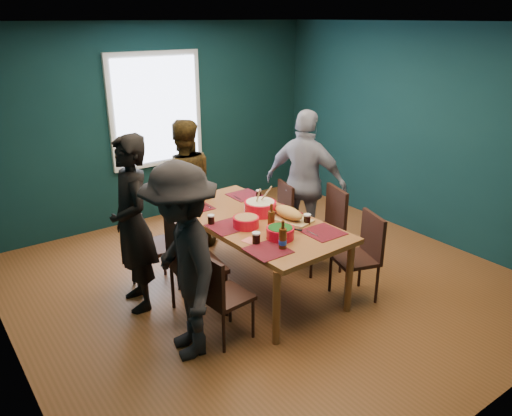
{
  "coord_description": "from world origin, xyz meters",
  "views": [
    {
      "loc": [
        -2.92,
        -3.88,
        2.75
      ],
      "look_at": [
        -0.09,
        0.01,
        0.9
      ],
      "focal_mm": 35.0,
      "sensor_mm": 36.0,
      "label": 1
    }
  ],
  "objects_px": {
    "chair_left_mid": "(188,260)",
    "bowl_salad": "(246,222)",
    "person_back": "(184,184)",
    "person_near_left": "(182,263)",
    "chair_left_near": "(219,291)",
    "chair_right_near": "(363,250)",
    "chair_left_far": "(145,241)",
    "cutting_board": "(288,214)",
    "person_far_left": "(133,224)",
    "person_right": "(306,183)",
    "bowl_herbs": "(280,232)",
    "chair_right_far": "(278,213)",
    "dining_table": "(255,226)",
    "bowl_dumpling": "(260,207)",
    "chair_right_mid": "(327,223)"
  },
  "relations": [
    {
      "from": "chair_left_near",
      "to": "person_near_left",
      "type": "distance_m",
      "value": 0.47
    },
    {
      "from": "person_far_left",
      "to": "person_back",
      "type": "distance_m",
      "value": 1.48
    },
    {
      "from": "person_far_left",
      "to": "person_right",
      "type": "relative_size",
      "value": 1.0
    },
    {
      "from": "chair_right_near",
      "to": "bowl_dumpling",
      "type": "xyz_separation_m",
      "value": [
        -0.63,
        0.91,
        0.33
      ]
    },
    {
      "from": "chair_right_far",
      "to": "bowl_herbs",
      "type": "height_order",
      "value": "bowl_herbs"
    },
    {
      "from": "person_right",
      "to": "person_near_left",
      "type": "height_order",
      "value": "person_right"
    },
    {
      "from": "chair_right_far",
      "to": "person_far_left",
      "type": "distance_m",
      "value": 1.96
    },
    {
      "from": "chair_left_near",
      "to": "bowl_salad",
      "type": "height_order",
      "value": "bowl_salad"
    },
    {
      "from": "person_far_left",
      "to": "bowl_dumpling",
      "type": "height_order",
      "value": "person_far_left"
    },
    {
      "from": "chair_left_far",
      "to": "bowl_dumpling",
      "type": "bearing_deg",
      "value": -23.96
    },
    {
      "from": "bowl_salad",
      "to": "chair_right_near",
      "type": "bearing_deg",
      "value": -36.46
    },
    {
      "from": "dining_table",
      "to": "person_back",
      "type": "distance_m",
      "value": 1.4
    },
    {
      "from": "person_back",
      "to": "dining_table",
      "type": "bearing_deg",
      "value": 115.11
    },
    {
      "from": "person_right",
      "to": "bowl_salad",
      "type": "height_order",
      "value": "person_right"
    },
    {
      "from": "chair_right_far",
      "to": "person_near_left",
      "type": "height_order",
      "value": "person_near_left"
    },
    {
      "from": "dining_table",
      "to": "bowl_salad",
      "type": "distance_m",
      "value": 0.25
    },
    {
      "from": "chair_left_far",
      "to": "person_near_left",
      "type": "xyz_separation_m",
      "value": [
        -0.18,
        -1.18,
        0.3
      ]
    },
    {
      "from": "chair_left_far",
      "to": "person_right",
      "type": "height_order",
      "value": "person_right"
    },
    {
      "from": "chair_right_near",
      "to": "person_near_left",
      "type": "height_order",
      "value": "person_near_left"
    },
    {
      "from": "chair_right_far",
      "to": "bowl_dumpling",
      "type": "bearing_deg",
      "value": -129.81
    },
    {
      "from": "chair_right_far",
      "to": "chair_right_near",
      "type": "distance_m",
      "value": 1.36
    },
    {
      "from": "dining_table",
      "to": "person_right",
      "type": "distance_m",
      "value": 1.11
    },
    {
      "from": "person_back",
      "to": "person_near_left",
      "type": "bearing_deg",
      "value": 83.37
    },
    {
      "from": "chair_left_far",
      "to": "cutting_board",
      "type": "relative_size",
      "value": 1.52
    },
    {
      "from": "dining_table",
      "to": "chair_right_near",
      "type": "distance_m",
      "value": 1.13
    },
    {
      "from": "person_back",
      "to": "bowl_salad",
      "type": "distance_m",
      "value": 1.51
    },
    {
      "from": "chair_left_near",
      "to": "chair_right_near",
      "type": "xyz_separation_m",
      "value": [
        1.6,
        -0.21,
        0.02
      ]
    },
    {
      "from": "person_back",
      "to": "chair_right_near",
      "type": "bearing_deg",
      "value": 132.88
    },
    {
      "from": "person_far_left",
      "to": "person_right",
      "type": "xyz_separation_m",
      "value": [
        2.2,
        -0.02,
        -0.0
      ]
    },
    {
      "from": "cutting_board",
      "to": "person_far_left",
      "type": "bearing_deg",
      "value": 142.65
    },
    {
      "from": "dining_table",
      "to": "chair_right_near",
      "type": "relative_size",
      "value": 2.31
    },
    {
      "from": "person_right",
      "to": "chair_right_near",
      "type": "bearing_deg",
      "value": 142.76
    },
    {
      "from": "chair_left_mid",
      "to": "chair_right_mid",
      "type": "bearing_deg",
      "value": 4.64
    },
    {
      "from": "cutting_board",
      "to": "bowl_herbs",
      "type": "bearing_deg",
      "value": -153.26
    },
    {
      "from": "chair_left_mid",
      "to": "bowl_herbs",
      "type": "xyz_separation_m",
      "value": [
        0.76,
        -0.44,
        0.24
      ]
    },
    {
      "from": "chair_left_mid",
      "to": "cutting_board",
      "type": "distance_m",
      "value": 1.15
    },
    {
      "from": "chair_right_near",
      "to": "person_right",
      "type": "relative_size",
      "value": 0.52
    },
    {
      "from": "chair_right_far",
      "to": "person_back",
      "type": "bearing_deg",
      "value": 147.94
    },
    {
      "from": "chair_left_far",
      "to": "chair_left_near",
      "type": "bearing_deg",
      "value": -82.1
    },
    {
      "from": "chair_right_near",
      "to": "cutting_board",
      "type": "xyz_separation_m",
      "value": [
        -0.49,
        0.61,
        0.31
      ]
    },
    {
      "from": "person_far_left",
      "to": "cutting_board",
      "type": "bearing_deg",
      "value": 74.78
    },
    {
      "from": "dining_table",
      "to": "bowl_salad",
      "type": "relative_size",
      "value": 7.98
    },
    {
      "from": "bowl_dumpling",
      "to": "bowl_herbs",
      "type": "height_order",
      "value": "bowl_dumpling"
    },
    {
      "from": "person_near_left",
      "to": "cutting_board",
      "type": "bearing_deg",
      "value": 117.2
    },
    {
      "from": "chair_left_near",
      "to": "chair_right_near",
      "type": "height_order",
      "value": "chair_right_near"
    },
    {
      "from": "person_near_left",
      "to": "bowl_herbs",
      "type": "relative_size",
      "value": 6.45
    },
    {
      "from": "person_far_left",
      "to": "chair_left_near",
      "type": "bearing_deg",
      "value": 26.0
    },
    {
      "from": "bowl_salad",
      "to": "cutting_board",
      "type": "xyz_separation_m",
      "value": [
        0.46,
        -0.1,
        0.0
      ]
    },
    {
      "from": "bowl_dumpling",
      "to": "cutting_board",
      "type": "height_order",
      "value": "bowl_dumpling"
    },
    {
      "from": "chair_left_mid",
      "to": "bowl_salad",
      "type": "bearing_deg",
      "value": 3.92
    }
  ]
}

